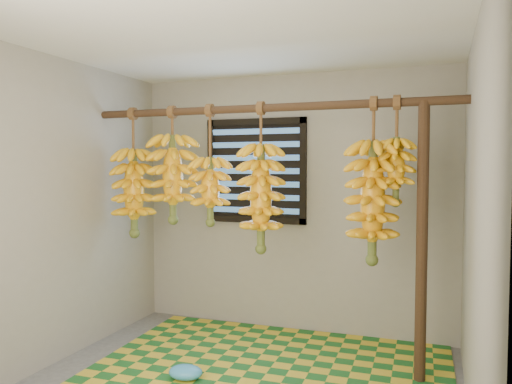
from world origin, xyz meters
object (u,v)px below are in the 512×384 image
at_px(banana_bunch_c, 210,191).
at_px(plastic_bag, 186,372).
at_px(woven_mat, 266,374).
at_px(banana_bunch_b, 173,179).
at_px(banana_bunch_a, 134,192).
at_px(banana_bunch_f, 396,171).
at_px(support_post, 422,243).
at_px(banana_bunch_d, 261,198).
at_px(banana_bunch_e, 373,202).

bearing_deg(banana_bunch_c, plastic_bag, -82.70).
distance_m(woven_mat, banana_bunch_b, 1.74).
height_order(banana_bunch_a, banana_bunch_f, same).
bearing_deg(banana_bunch_c, banana_bunch_f, 0.00).
distance_m(support_post, banana_bunch_f, 0.54).
bearing_deg(banana_bunch_a, plastic_bag, -35.50).
distance_m(banana_bunch_d, banana_bunch_e, 0.87).
bearing_deg(support_post, banana_bunch_c, 180.00).
distance_m(banana_bunch_b, banana_bunch_e, 1.67).
bearing_deg(support_post, banana_bunch_b, 180.00).
height_order(woven_mat, banana_bunch_b, banana_bunch_b).
distance_m(banana_bunch_a, banana_bunch_c, 0.74).
xyz_separation_m(banana_bunch_b, banana_bunch_c, (0.35, -0.00, -0.10)).
height_order(plastic_bag, banana_bunch_a, banana_bunch_a).
xyz_separation_m(woven_mat, plastic_bag, (-0.51, -0.30, 0.06)).
distance_m(support_post, banana_bunch_e, 0.45).
bearing_deg(banana_bunch_b, banana_bunch_d, -0.00).
bearing_deg(woven_mat, banana_bunch_f, 17.63).
height_order(woven_mat, banana_bunch_a, banana_bunch_a).
relative_size(banana_bunch_b, banana_bunch_f, 1.24).
bearing_deg(banana_bunch_f, banana_bunch_e, 180.00).
bearing_deg(support_post, banana_bunch_e, 180.00).
bearing_deg(banana_bunch_c, banana_bunch_a, 180.00).
bearing_deg(banana_bunch_e, banana_bunch_a, -180.00).
relative_size(support_post, banana_bunch_f, 2.55).
height_order(banana_bunch_e, banana_bunch_f, same).
xyz_separation_m(woven_mat, banana_bunch_b, (-0.93, 0.28, 1.44)).
relative_size(plastic_bag, banana_bunch_e, 0.21).
distance_m(banana_bunch_a, banana_bunch_f, 2.22).
bearing_deg(banana_bunch_a, banana_bunch_c, 0.00).
bearing_deg(banana_bunch_b, plastic_bag, -53.78).
height_order(banana_bunch_a, banana_bunch_d, same).
bearing_deg(banana_bunch_a, support_post, 0.00).
xyz_separation_m(woven_mat, banana_bunch_e, (0.73, 0.28, 1.28)).
relative_size(banana_bunch_c, banana_bunch_d, 0.84).
height_order(banana_bunch_b, banana_bunch_e, same).
bearing_deg(banana_bunch_f, banana_bunch_b, 180.00).
bearing_deg(banana_bunch_e, plastic_bag, -154.94).
bearing_deg(banana_bunch_d, banana_bunch_e, 0.00).
height_order(support_post, banana_bunch_f, banana_bunch_f).
height_order(plastic_bag, banana_bunch_f, banana_bunch_f).
relative_size(banana_bunch_a, banana_bunch_e, 0.92).
distance_m(banana_bunch_b, banana_bunch_c, 0.36).
bearing_deg(support_post, banana_bunch_d, 180.00).
xyz_separation_m(banana_bunch_a, banana_bunch_f, (2.21, 0.00, 0.19)).
xyz_separation_m(support_post, woven_mat, (-1.07, -0.28, -0.99)).
bearing_deg(banana_bunch_d, support_post, 0.00).
xyz_separation_m(banana_bunch_b, banana_bunch_f, (1.82, 0.00, 0.07)).
distance_m(banana_bunch_a, banana_bunch_d, 1.18).
distance_m(woven_mat, banana_bunch_c, 1.49).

